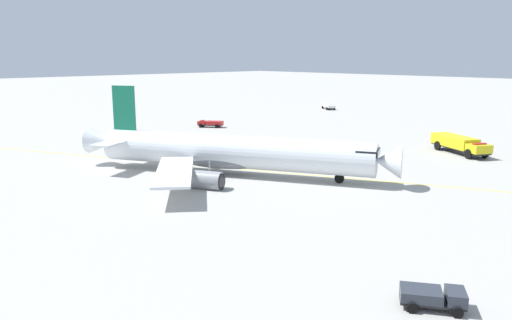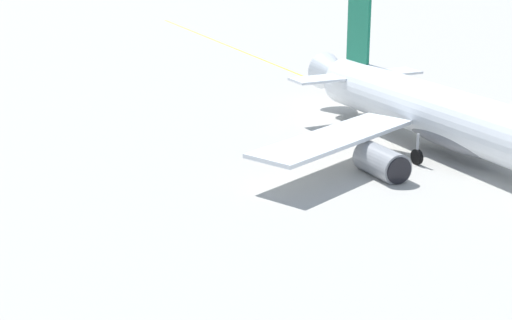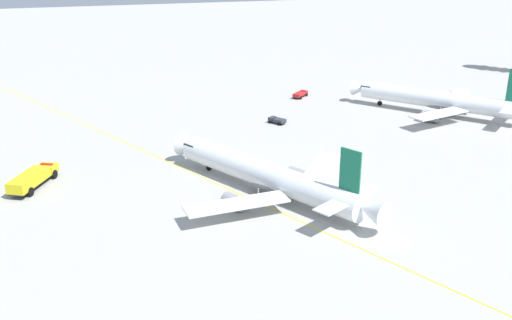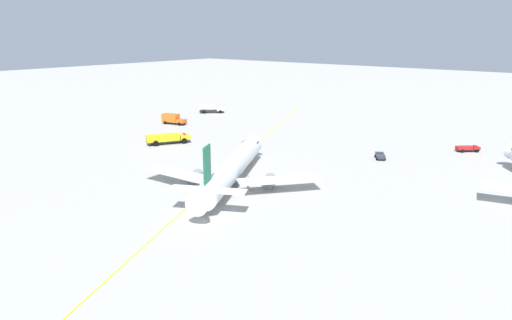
# 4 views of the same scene
# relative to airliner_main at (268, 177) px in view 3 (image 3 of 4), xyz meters

# --- Properties ---
(ground_plane) EXTENTS (600.00, 600.00, 0.00)m
(ground_plane) POSITION_rel_airliner_main_xyz_m (1.04, 0.37, -2.73)
(ground_plane) COLOR #ADAAA3
(airliner_main) EXTENTS (29.62, 37.54, 10.77)m
(airliner_main) POSITION_rel_airliner_main_xyz_m (0.00, 0.00, 0.00)
(airliner_main) COLOR silver
(airliner_main) RESTS_ON ground_plane
(airliner_secondary) EXTENTS (29.05, 34.55, 11.77)m
(airliner_secondary) POSITION_rel_airliner_main_xyz_m (-50.02, -28.79, 0.38)
(airliner_secondary) COLOR silver
(airliner_secondary) RESTS_ON ground_plane
(ops_pickup_truck) EXTENTS (5.09, 4.93, 1.41)m
(ops_pickup_truck) POSITION_rel_airliner_main_xyz_m (-26.78, -52.64, -1.92)
(ops_pickup_truck) COLOR #232326
(ops_pickup_truck) RESTS_ON ground_plane
(baggage_truck_truck) EXTENTS (3.45, 4.00, 1.22)m
(baggage_truck_truck) POSITION_rel_airliner_main_xyz_m (-13.73, -33.63, -2.02)
(baggage_truck_truck) COLOR #232326
(baggage_truck_truck) RESTS_ON ground_plane
(fire_tender_truck) EXTENTS (7.55, 10.72, 2.50)m
(fire_tender_truck) POSITION_rel_airliner_main_xyz_m (33.77, -13.53, -1.19)
(fire_tender_truck) COLOR #232326
(fire_tender_truck) RESTS_ON ground_plane
(taxiway_centreline) EXTENTS (78.56, 170.30, 0.01)m
(taxiway_centreline) POSITION_rel_airliner_main_xyz_m (4.85, -2.57, -2.72)
(taxiway_centreline) COLOR yellow
(taxiway_centreline) RESTS_ON ground_plane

